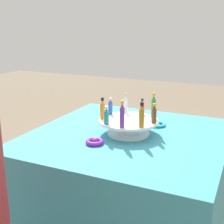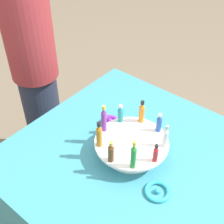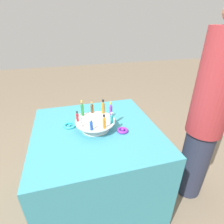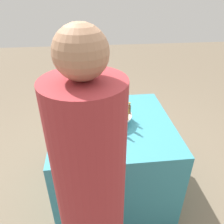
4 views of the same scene
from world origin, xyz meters
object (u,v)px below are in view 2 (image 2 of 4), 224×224
Objects in this scene: bottle_orange at (142,112)px; person_figure at (32,54)px; bottle_green at (134,156)px; bottle_red at (156,154)px; bottle_purple at (104,119)px; bottle_blue at (159,123)px; display_stand at (131,146)px; ribbon_bow_purple at (110,122)px; bottle_clear at (166,137)px; bottle_brown at (110,152)px; bottle_teal at (121,114)px; ribbon_bow_teal at (157,191)px; bottle_amber at (99,135)px.

person_figure is (-0.07, -0.88, -0.05)m from bottle_orange.
bottle_red is (-0.08, 0.05, -0.02)m from bottle_green.
bottle_blue is at bearing 128.67° from bottle_purple.
display_stand is 0.23m from ribbon_bow_purple.
bottle_red is 1.09m from person_figure.
ribbon_bow_purple is (-0.12, -0.07, -0.14)m from bottle_purple.
bottle_orange is (-0.16, -0.18, 0.01)m from bottle_red.
bottle_orange reaches higher than bottle_blue.
bottle_orange is (-0.07, -0.17, 0.00)m from bottle_clear.
person_figure is at bearing -102.31° from bottle_red.
bottle_green reaches higher than bottle_blue.
person_figure is at bearing -102.46° from display_stand.
bottle_orange is (-0.28, -0.04, 0.01)m from bottle_brown.
bottle_teal is at bearing -131.33° from bottle_green.
ribbon_bow_purple is 0.05× the size of person_figure.
ribbon_bow_teal is at bearing 33.97° from bottle_blue.
person_figure is at bearing -106.05° from bottle_purple.
bottle_orange is at bearing 148.67° from bottle_purple.
bottle_brown reaches higher than bottle_red.
bottle_orange is (-0.25, -0.13, -0.01)m from bottle_green.
person_figure is (-0.30, -1.13, 0.08)m from ribbon_bow_teal.
bottle_purple reaches higher than bottle_orange.
bottle_amber reaches higher than ribbon_bow_purple.
bottle_purple is 0.82m from person_figure.
bottle_green reaches higher than bottle_orange.
bottle_blue is (-0.06, -0.07, -0.01)m from bottle_clear.
bottle_teal is (-0.22, -0.12, -0.00)m from bottle_brown.
bottle_blue is at bearing 88.67° from bottle_orange.
ribbon_bow_teal is 0.06× the size of person_figure.
bottle_purple is (-0.09, -0.05, 0.00)m from bottle_amber.
bottle_brown is at bearing -78.47° from ribbon_bow_teal.
display_stand is 0.17m from bottle_green.
bottle_purple is at bearing -51.33° from bottle_blue.
person_figure reaches higher than bottle_red.
bottle_amber is at bearing -31.33° from bottle_blue.
ribbon_bow_teal is (0.08, 0.35, -0.14)m from bottle_purple.
bottle_amber is 0.28m from bottle_blue.
bottle_red is 0.28m from bottle_teal.
bottle_red is at bearing 48.67° from bottle_orange.
bottle_red is 0.94× the size of bottle_teal.
bottle_green is (0.00, 0.18, 0.01)m from bottle_amber.
bottle_amber is at bearing 28.94° from ribbon_bow_purple.
display_stand is 0.17m from bottle_amber.
bottle_red is at bearing 108.67° from bottle_amber.
display_stand is 0.17m from bottle_clear.
bottle_teal is at bearing 73.73° from ribbon_bow_purple.
bottle_red reaches higher than display_stand.
bottle_clear is 1.20× the size of bottle_blue.
bottle_brown is at bearing 28.67° from bottle_teal.
ribbon_bow_teal is (0.17, 0.33, -0.12)m from bottle_teal.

